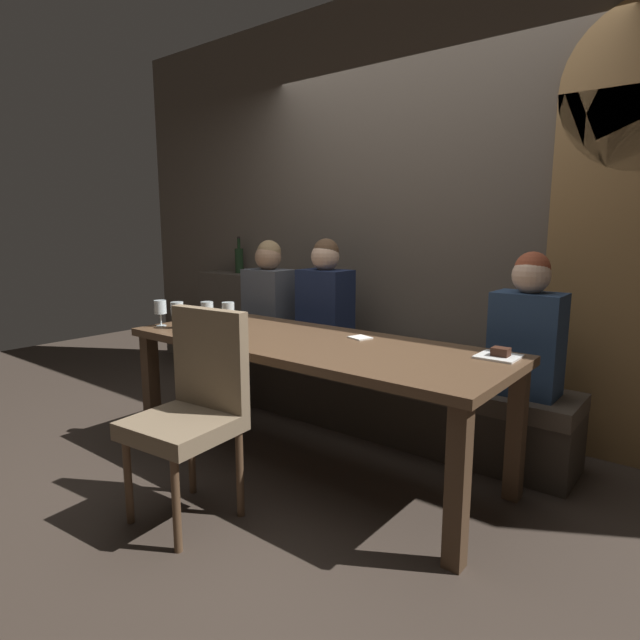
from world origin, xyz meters
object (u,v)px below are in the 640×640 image
Objects in this scene: banquette_bench at (377,397)px; wine_glass_center_front at (177,310)px; wine_bottle_dark_red at (239,260)px; espresso_cup at (199,317)px; chair_near_side at (194,401)px; wine_glass_near_right at (160,308)px; dessert_plate at (499,355)px; dining_table at (311,356)px; diner_far_end at (528,328)px; diner_bearded at (325,301)px; diner_redhead at (269,297)px; wine_glass_end_left at (207,310)px; wine_glass_center_back at (228,310)px.

banquette_bench is 1.43m from wine_glass_center_front.
espresso_cup is (0.75, -1.07, -0.30)m from wine_bottle_dark_red.
chair_near_side is 1.06m from wine_glass_near_right.
dessert_plate is at bearing 42.49° from chair_near_side.
dining_table is at bearing -164.75° from dessert_plate.
wine_bottle_dark_red is (-2.66, 0.38, 0.25)m from diner_far_end.
chair_near_side is at bearing -127.11° from diner_far_end.
chair_near_side is 1.46m from dessert_plate.
wine_glass_near_right is at bearing -165.40° from dessert_plate.
banquette_bench is 1.31m from espresso_cup.
espresso_cup is at bearing -124.67° from diner_bearded.
diner_redhead reaches higher than espresso_cup.
banquette_bench is 0.77m from diner_bearded.
diner_far_end reaches higher than wine_glass_center_front.
espresso_cup is at bearing 154.04° from wine_glass_end_left.
wine_glass_center_back is at bearing -129.73° from banquette_bench.
wine_glass_end_left is (-0.12, -0.06, 0.00)m from wine_glass_center_back.
wine_bottle_dark_red is at bearing 124.83° from espresso_cup.
diner_redhead is 1.92m from diner_far_end.
diner_bearded is 6.93× the size of espresso_cup.
wine_bottle_dark_red reaches higher than wine_glass_center_front.
chair_near_side reaches higher than banquette_bench.
diner_bearded is (-0.35, 1.44, 0.28)m from chair_near_side.
banquette_bench is at bearing 47.58° from wine_glass_end_left.
wine_glass_center_front is (-0.88, -0.93, 0.62)m from banquette_bench.
wine_glass_center_back is (-0.16, -0.77, 0.01)m from diner_bearded.
espresso_cup is (-0.50, -0.73, -0.08)m from diner_bearded.
diner_far_end is 4.76× the size of wine_glass_center_front.
banquette_bench is 2.55× the size of chair_near_side.
chair_near_side is 8.17× the size of espresso_cup.
diner_redhead is at bearing 167.82° from dessert_plate.
wine_bottle_dark_red is 1.56m from wine_glass_center_front.
diner_far_end reaches higher than wine_glass_end_left.
diner_bearded reaches higher than espresso_cup.
wine_bottle_dark_red is 1.72× the size of dessert_plate.
diner_redhead is 4.96× the size of wine_glass_center_front.
chair_near_side is 1.25× the size of diner_far_end.
diner_far_end is 2.04m from espresso_cup.
dessert_plate reaches higher than banquette_bench.
diner_bearded reaches higher than diner_redhead.
wine_bottle_dark_red is at bearing 171.90° from diner_far_end.
chair_near_side reaches higher than dining_table.
wine_glass_end_left is 1.37× the size of espresso_cup.
wine_glass_center_front reaches higher than espresso_cup.
dining_table is 0.78m from wine_glass_end_left.
chair_near_side is at bearing -44.22° from wine_glass_end_left.
dessert_plate is at bearing 11.06° from wine_glass_center_back.
chair_near_side reaches higher than wine_glass_near_right.
espresso_cup is at bearing -55.17° from wine_bottle_dark_red.
diner_far_end is 0.44m from dessert_plate.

